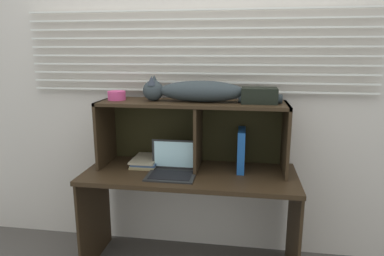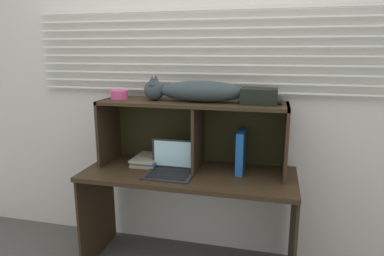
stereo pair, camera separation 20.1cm
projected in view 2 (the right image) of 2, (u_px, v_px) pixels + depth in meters
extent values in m
cube|color=beige|center=(199.00, 87.00, 2.49)|extent=(4.40, 0.04, 2.50)
cube|color=silver|center=(198.00, 91.00, 2.45)|extent=(2.47, 0.02, 0.01)
cube|color=silver|center=(198.00, 82.00, 2.43)|extent=(2.47, 0.02, 0.01)
cube|color=silver|center=(198.00, 73.00, 2.42)|extent=(2.47, 0.02, 0.01)
cube|color=silver|center=(198.00, 65.00, 2.41)|extent=(2.47, 0.02, 0.01)
cube|color=silver|center=(198.00, 56.00, 2.39)|extent=(2.47, 0.02, 0.01)
cube|color=silver|center=(198.00, 47.00, 2.38)|extent=(2.47, 0.02, 0.01)
cube|color=silver|center=(198.00, 38.00, 2.37)|extent=(2.47, 0.02, 0.01)
cube|color=silver|center=(198.00, 28.00, 2.35)|extent=(2.47, 0.02, 0.01)
cube|color=silver|center=(198.00, 19.00, 2.34)|extent=(2.47, 0.02, 0.01)
cube|color=silver|center=(198.00, 10.00, 2.33)|extent=(2.47, 0.02, 0.01)
cube|color=#2E2113|center=(188.00, 174.00, 2.30)|extent=(1.42, 0.57, 0.03)
cube|color=#2E2113|center=(97.00, 211.00, 2.55)|extent=(0.02, 0.52, 0.68)
cube|color=#2E2113|center=(293.00, 235.00, 2.22)|extent=(0.02, 0.52, 0.68)
cube|color=#2E2113|center=(192.00, 103.00, 2.30)|extent=(1.27, 0.35, 0.02)
cube|color=#2E2113|center=(109.00, 130.00, 2.49)|extent=(0.02, 0.35, 0.46)
cube|color=#2E2113|center=(286.00, 141.00, 2.20)|extent=(0.02, 0.35, 0.46)
cube|color=#2E2113|center=(198.00, 137.00, 2.34)|extent=(0.02, 0.33, 0.44)
cube|color=black|center=(198.00, 130.00, 2.51)|extent=(1.27, 0.01, 0.46)
ellipsoid|color=#2E3639|center=(201.00, 91.00, 2.26)|extent=(0.57, 0.17, 0.14)
sphere|color=#2E3639|center=(154.00, 90.00, 2.34)|extent=(0.14, 0.14, 0.14)
cone|color=#2E333D|center=(152.00, 80.00, 2.29)|extent=(0.06, 0.06, 0.06)
cone|color=#2A3337|center=(156.00, 79.00, 2.36)|extent=(0.06, 0.06, 0.06)
cylinder|color=#2E3639|center=(260.00, 99.00, 2.18)|extent=(0.28, 0.06, 0.06)
cube|color=black|center=(169.00, 175.00, 2.24)|extent=(0.31, 0.25, 0.01)
cube|color=black|center=(174.00, 154.00, 2.33)|extent=(0.31, 0.01, 0.20)
cube|color=#B2E0EA|center=(174.00, 154.00, 2.33)|extent=(0.28, 0.00, 0.18)
cube|color=black|center=(169.00, 174.00, 2.23)|extent=(0.27, 0.17, 0.00)
cube|color=#1A4B92|center=(241.00, 151.00, 2.29)|extent=(0.05, 0.22, 0.28)
cube|color=tan|center=(147.00, 162.00, 2.48)|extent=(0.17, 0.26, 0.01)
cube|color=tan|center=(148.00, 161.00, 2.47)|extent=(0.17, 0.26, 0.01)
cube|color=#384F74|center=(149.00, 159.00, 2.46)|extent=(0.17, 0.26, 0.01)
cube|color=tan|center=(147.00, 157.00, 2.46)|extent=(0.17, 0.26, 0.01)
cylinder|color=#C94179|center=(119.00, 95.00, 2.41)|extent=(0.12, 0.12, 0.06)
cube|color=black|center=(259.00, 96.00, 2.18)|extent=(0.23, 0.16, 0.10)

